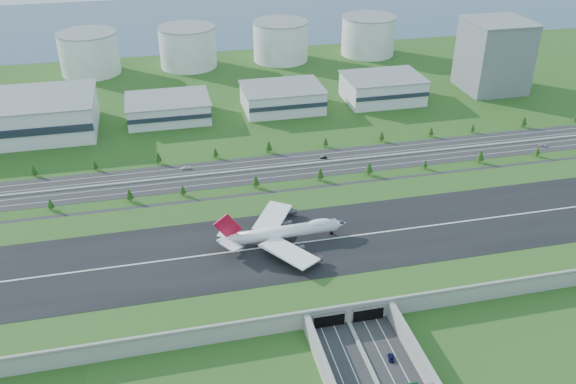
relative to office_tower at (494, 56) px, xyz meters
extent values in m
plane|color=#2C4F18|center=(-200.00, -195.00, -27.50)|extent=(1200.00, 1200.00, 0.00)
cube|color=gray|center=(-200.00, -195.00, -23.50)|extent=(520.00, 100.00, 8.00)
cube|color=#234B1A|center=(-200.00, -195.00, -19.42)|extent=(520.00, 100.00, 0.16)
cube|color=black|center=(-200.00, -195.00, -19.28)|extent=(520.00, 58.00, 0.12)
cube|color=silver|center=(-200.00, -195.00, -19.20)|extent=(520.00, 0.90, 0.02)
cube|color=gray|center=(-200.00, -244.40, -18.90)|extent=(520.00, 1.20, 1.20)
cube|color=black|center=(-208.50, -245.20, -24.30)|extent=(13.00, 1.20, 6.00)
cube|color=black|center=(-191.50, -245.20, -24.30)|extent=(13.00, 1.20, 6.00)
cube|color=#28282B|center=(-200.00, -100.00, -27.44)|extent=(560.00, 36.00, 0.12)
cylinder|color=#3D2819|center=(-330.33, -122.00, -26.29)|extent=(0.50, 0.50, 2.43)
cone|color=#143B10|center=(-330.33, -122.00, -23.18)|extent=(3.78, 3.78, 4.86)
cylinder|color=#3D2819|center=(-288.30, -122.00, -26.13)|extent=(0.50, 0.50, 2.74)
cone|color=#143B10|center=(-288.30, -122.00, -22.62)|extent=(4.27, 4.27, 5.49)
cylinder|color=#3D2819|center=(-258.92, -122.00, -26.33)|extent=(0.50, 0.50, 2.34)
cone|color=#143B10|center=(-258.92, -122.00, -23.33)|extent=(3.65, 3.65, 4.69)
cylinder|color=#3D2819|center=(-216.75, -122.00, -26.14)|extent=(0.50, 0.50, 2.72)
cone|color=#143B10|center=(-216.75, -122.00, -22.67)|extent=(4.22, 4.22, 5.43)
cylinder|color=#3D2819|center=(-177.98, -122.00, -26.06)|extent=(0.50, 0.50, 2.88)
cone|color=#143B10|center=(-177.98, -122.00, -22.38)|extent=(4.48, 4.48, 5.76)
cylinder|color=#3D2819|center=(-147.34, -122.00, -26.00)|extent=(0.50, 0.50, 3.01)
cone|color=#143B10|center=(-147.34, -122.00, -22.15)|extent=(4.68, 4.68, 6.01)
cylinder|color=#3D2819|center=(-110.92, -122.00, -26.45)|extent=(0.50, 0.50, 2.09)
cone|color=#143B10|center=(-110.92, -122.00, -23.78)|extent=(3.26, 3.26, 4.19)
cylinder|color=#3D2819|center=(-73.70, -122.00, -26.00)|extent=(0.50, 0.50, 2.99)
cone|color=#143B10|center=(-73.70, -122.00, -22.18)|extent=(4.66, 4.66, 5.99)
cylinder|color=#3D2819|center=(-33.62, -122.00, -26.39)|extent=(0.50, 0.50, 2.22)
cone|color=#143B10|center=(-33.62, -122.00, -23.56)|extent=(3.45, 3.45, 4.43)
cylinder|color=#3D2819|center=(-344.48, -78.00, -26.27)|extent=(0.50, 0.50, 2.46)
cone|color=#143B10|center=(-344.48, -78.00, -23.12)|extent=(3.83, 3.83, 4.92)
cylinder|color=#3D2819|center=(-308.92, -78.00, -26.39)|extent=(0.50, 0.50, 2.22)
cone|color=#143B10|center=(-308.92, -78.00, -23.55)|extent=(3.46, 3.46, 4.45)
cylinder|color=#3D2819|center=(-270.71, -78.00, -26.13)|extent=(0.50, 0.50, 2.73)
cone|color=#143B10|center=(-270.71, -78.00, -22.64)|extent=(4.25, 4.25, 5.47)
cylinder|color=#3D2819|center=(-234.83, -78.00, -26.32)|extent=(0.50, 0.50, 2.36)
cone|color=#143B10|center=(-234.83, -78.00, -23.30)|extent=(3.68, 3.68, 4.73)
cylinder|color=#3D2819|center=(-200.16, -78.00, -26.06)|extent=(0.50, 0.50, 2.87)
cone|color=#143B10|center=(-200.16, -78.00, -22.39)|extent=(4.47, 4.47, 5.74)
cylinder|color=#3D2819|center=(-162.02, -78.00, -26.33)|extent=(0.50, 0.50, 2.33)
cone|color=#143B10|center=(-162.02, -78.00, -23.35)|extent=(3.63, 3.63, 4.67)
cylinder|color=#3D2819|center=(-122.81, -78.00, -26.23)|extent=(0.50, 0.50, 2.55)
cone|color=#143B10|center=(-122.81, -78.00, -22.97)|extent=(3.96, 3.96, 5.09)
cylinder|color=#3D2819|center=(-86.99, -78.00, -26.30)|extent=(0.50, 0.50, 2.40)
cone|color=#143B10|center=(-86.99, -78.00, -23.23)|extent=(3.74, 3.74, 4.80)
cylinder|color=#3D2819|center=(-55.79, -78.00, -26.44)|extent=(0.50, 0.50, 2.12)
cone|color=#143B10|center=(-55.79, -78.00, -23.73)|extent=(3.30, 3.30, 4.24)
cylinder|color=#3D2819|center=(-16.33, -78.00, -26.10)|extent=(0.50, 0.50, 2.80)
cone|color=#143B10|center=(-16.33, -78.00, -22.53)|extent=(4.35, 4.35, 5.60)
cylinder|color=#3D2819|center=(25.57, -78.00, -26.39)|extent=(0.50, 0.50, 2.23)
cone|color=#143B10|center=(25.57, -78.00, -23.54)|extent=(3.47, 3.47, 4.46)
cube|color=silver|center=(-370.00, -10.00, -15.00)|extent=(120.00, 60.00, 25.00)
cube|color=silver|center=(-260.00, -5.00, -20.00)|extent=(58.00, 42.00, 15.00)
cube|color=silver|center=(-175.00, -5.00, -19.00)|extent=(58.00, 42.00, 17.00)
cube|color=silver|center=(-95.00, -5.00, -18.00)|extent=(58.00, 42.00, 19.00)
cube|color=slate|center=(0.00, 0.00, 0.00)|extent=(46.00, 46.00, 55.00)
cylinder|color=silver|center=(-320.00, 115.00, -10.00)|extent=(50.00, 50.00, 35.00)
cylinder|color=silver|center=(-235.00, 115.00, -10.00)|extent=(50.00, 50.00, 35.00)
cylinder|color=silver|center=(-150.00, 115.00, -10.00)|extent=(50.00, 50.00, 35.00)
cylinder|color=silver|center=(-65.00, 115.00, -10.00)|extent=(50.00, 50.00, 35.00)
cube|color=#38516B|center=(-200.00, 285.00, -27.47)|extent=(1200.00, 260.00, 0.06)
cylinder|color=white|center=(-215.55, -191.98, -13.86)|extent=(51.88, 7.62, 5.91)
cone|color=white|center=(-187.86, -191.07, -13.86)|extent=(7.58, 6.15, 5.91)
cone|color=white|center=(-243.24, -192.90, -13.49)|extent=(9.43, 6.21, 5.91)
ellipsoid|color=white|center=(-197.98, -191.40, -11.74)|extent=(12.75, 5.02, 3.63)
cube|color=white|center=(-216.88, -207.74, -14.79)|extent=(25.44, 29.71, 1.46)
cube|color=white|center=(-217.92, -176.35, -14.79)|extent=(24.30, 30.00, 1.46)
cylinder|color=#38383D|center=(-210.78, -202.91, -16.82)|extent=(4.89, 2.93, 2.77)
cylinder|color=#38383D|center=(-205.07, -212.89, -16.82)|extent=(4.89, 2.93, 2.77)
cylinder|color=#38383D|center=(-211.52, -180.76, -16.82)|extent=(4.89, 2.93, 2.77)
cylinder|color=#38383D|center=(-206.48, -170.43, -16.82)|extent=(4.89, 2.93, 2.77)
cube|color=white|center=(-242.12, -198.87, -12.76)|extent=(10.07, 11.55, 0.55)
cube|color=white|center=(-242.52, -186.87, -12.76)|extent=(9.67, 11.57, 0.55)
cube|color=#B40C29|center=(-242.32, -192.87, -6.48)|extent=(13.18, 1.27, 13.84)
cylinder|color=black|center=(-191.70, -191.19, -18.71)|extent=(1.75, 0.65, 1.75)
cylinder|color=black|center=(-219.15, -195.06, -18.71)|extent=(1.75, 0.65, 1.75)
cylinder|color=black|center=(-219.34, -189.15, -18.71)|extent=(1.75, 0.65, 1.75)
cylinder|color=black|center=(-224.69, -195.24, -18.71)|extent=(1.75, 0.65, 1.75)
cylinder|color=black|center=(-224.88, -189.34, -18.71)|extent=(1.75, 0.65, 1.75)
imported|color=#0A0E36|center=(-190.27, -268.68, -26.71)|extent=(3.27, 5.21, 1.34)
imported|color=black|center=(-168.07, -94.10, -26.62)|extent=(4.80, 2.41, 1.51)
imported|color=silver|center=(-21.33, -109.89, -26.55)|extent=(6.56, 4.58, 1.66)
imported|color=silver|center=(-254.96, -89.43, -26.53)|extent=(6.06, 2.99, 1.70)
camera|label=1|loc=(-268.16, -428.75, 145.12)|focal=38.00mm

